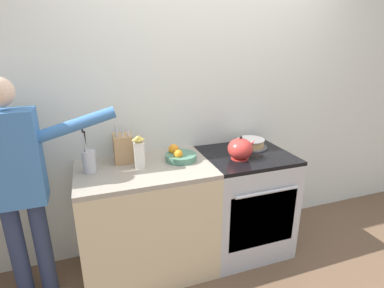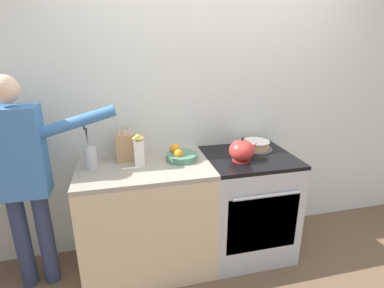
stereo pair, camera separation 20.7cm
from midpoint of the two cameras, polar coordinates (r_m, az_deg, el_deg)
name	(u,v)px [view 2 (the right image)]	position (r m, az deg, el deg)	size (l,w,h in m)	color
ground_plane	(230,278)	(2.62, 9.74, -23.86)	(16.00, 16.00, 0.00)	brown
wall_back	(209,100)	(2.59, 5.54, 8.37)	(8.00, 0.04, 2.60)	silver
counter_cabinet	(147,217)	(2.46, -6.13, -13.72)	(0.99, 0.64, 0.89)	beige
stove_range	(246,204)	(2.68, 12.52, -11.16)	(0.71, 0.67, 0.89)	#B7BABF
layer_cake	(256,145)	(2.64, 14.25, -0.30)	(0.28, 0.28, 0.08)	#4C4C51
tea_kettle	(242,150)	(2.35, 12.01, -1.26)	(0.24, 0.20, 0.19)	red
knife_block	(125,146)	(2.36, -10.20, -0.39)	(0.14, 0.16, 0.29)	tan
utensil_crock	(90,157)	(2.25, -16.32, -2.45)	(0.09, 0.09, 0.32)	#B7BABF
fruit_bowl	(180,155)	(2.33, 0.33, -2.21)	(0.24, 0.24, 0.11)	#4C7F66
milk_carton	(139,151)	(2.22, -7.47, -1.29)	(0.07, 0.07, 0.25)	white
person_baker	(22,170)	(2.29, -27.45, -4.51)	(0.91, 0.20, 1.58)	#283351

